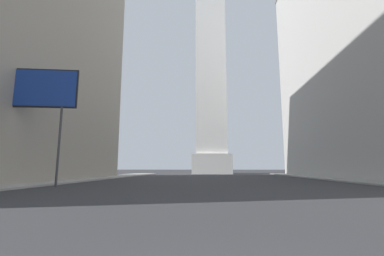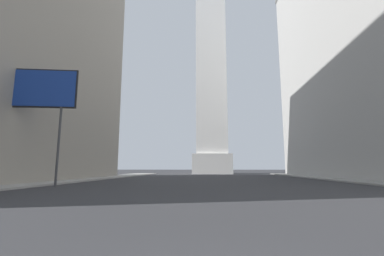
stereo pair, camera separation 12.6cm
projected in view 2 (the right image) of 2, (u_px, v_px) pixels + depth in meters
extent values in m
cube|color=gray|center=(49.00, 182.00, 24.30)|extent=(5.00, 72.37, 0.15)
cube|color=silver|center=(212.00, 164.00, 61.47)|extent=(9.16, 9.16, 4.60)
cube|color=white|center=(211.00, 25.00, 67.00)|extent=(7.33, 7.33, 67.40)
cylinder|color=#3F3F42|center=(58.00, 146.00, 19.90)|extent=(0.18, 0.18, 6.21)
cube|color=navy|center=(32.00, 88.00, 20.40)|extent=(6.66, 1.34, 2.94)
cube|color=black|center=(32.00, 88.00, 20.40)|extent=(6.87, 1.26, 3.18)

